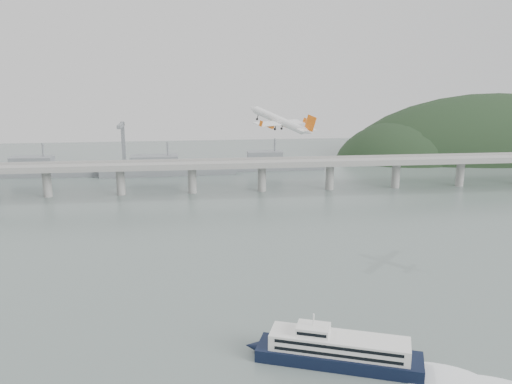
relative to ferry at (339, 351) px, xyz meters
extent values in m
plane|color=slate|center=(-17.43, 28.02, -4.39)|extent=(900.00, 900.00, 0.00)
cube|color=gray|center=(-17.43, 228.02, 15.61)|extent=(800.00, 22.00, 2.20)
cube|color=gray|center=(-17.43, 217.52, 17.61)|extent=(800.00, 0.60, 1.80)
cube|color=gray|center=(-17.43, 238.52, 17.61)|extent=(800.00, 0.60, 1.80)
cylinder|color=gray|center=(-147.43, 228.02, 5.11)|extent=(6.00, 6.00, 21.00)
cylinder|color=gray|center=(-97.43, 228.02, 5.11)|extent=(6.00, 6.00, 21.00)
cylinder|color=gray|center=(-47.43, 228.02, 5.11)|extent=(6.00, 6.00, 21.00)
cylinder|color=gray|center=(2.57, 228.02, 5.11)|extent=(6.00, 6.00, 21.00)
cylinder|color=gray|center=(52.57, 228.02, 5.11)|extent=(6.00, 6.00, 21.00)
cylinder|color=gray|center=(102.57, 228.02, 5.11)|extent=(6.00, 6.00, 21.00)
cylinder|color=gray|center=(152.57, 228.02, 5.11)|extent=(6.00, 6.00, 21.00)
ellipsoid|color=black|center=(252.57, 358.02, -22.39)|extent=(320.00, 150.00, 156.00)
ellipsoid|color=black|center=(157.57, 348.02, -16.39)|extent=(140.00, 110.00, 96.00)
cube|color=slate|center=(-167.43, 298.02, -0.39)|extent=(95.67, 20.15, 8.00)
cube|color=slate|center=(-176.93, 298.02, 7.61)|extent=(33.90, 15.02, 8.00)
cylinder|color=slate|center=(-167.43, 298.02, 15.61)|extent=(1.60, 1.60, 14.00)
cube|color=slate|center=(-67.43, 293.02, -0.39)|extent=(110.55, 21.43, 8.00)
cube|color=slate|center=(-78.43, 293.02, 7.61)|extent=(39.01, 16.73, 8.00)
cylinder|color=slate|center=(-67.43, 293.02, 15.61)|extent=(1.60, 1.60, 14.00)
cube|color=slate|center=(22.57, 303.02, -0.39)|extent=(85.00, 13.60, 8.00)
cube|color=slate|center=(14.07, 303.02, 7.61)|extent=(29.75, 11.90, 8.00)
cylinder|color=slate|center=(22.57, 303.02, 15.61)|extent=(1.60, 1.60, 14.00)
cube|color=slate|center=(-107.43, 328.02, 15.61)|extent=(3.00, 3.00, 40.00)
cube|color=slate|center=(-107.43, 318.02, 33.61)|extent=(3.00, 28.00, 3.00)
cube|color=black|center=(0.00, 0.00, -2.31)|extent=(53.16, 29.63, 4.16)
cone|color=black|center=(-26.38, 9.67, -2.31)|extent=(6.32, 5.70, 4.16)
cube|color=white|center=(0.00, 0.00, 2.38)|extent=(44.62, 24.81, 5.20)
cube|color=black|center=(-1.81, -4.93, 3.73)|extent=(37.19, 13.76, 1.04)
cube|color=black|center=(-1.81, -4.93, 1.23)|extent=(37.19, 13.76, 1.04)
cube|color=black|center=(1.81, 4.94, 3.73)|extent=(37.19, 13.76, 1.04)
cube|color=black|center=(1.81, 4.94, 1.23)|extent=(37.19, 13.76, 1.04)
cube|color=white|center=(-7.82, 2.87, 6.33)|extent=(12.28, 10.42, 2.71)
cube|color=black|center=(-9.09, -0.60, 6.33)|extent=(8.84, 3.34, 1.04)
cylinder|color=white|center=(-7.82, 2.87, 9.66)|extent=(0.67, 0.67, 4.16)
ellipsoid|color=white|center=(27.36, -10.03, -4.34)|extent=(33.30, 24.38, 0.21)
ellipsoid|color=white|center=(41.04, -15.04, -4.34)|extent=(23.69, 14.77, 0.21)
cylinder|color=white|center=(-3.21, 111.07, 60.42)|extent=(22.66, 24.89, 11.88)
cone|color=white|center=(-14.75, 122.80, 65.07)|extent=(6.33, 6.39, 4.92)
cone|color=white|center=(8.82, 98.90, 56.15)|extent=(7.14, 7.04, 5.21)
cube|color=white|center=(-2.73, 110.51, 59.11)|extent=(29.19, 29.55, 3.64)
cube|color=white|center=(8.26, 99.51, 57.16)|extent=(11.37, 11.50, 1.83)
cube|color=orange|center=(9.79, 98.23, 60.25)|extent=(5.09, 4.65, 8.00)
cylinder|color=orange|center=(-0.03, 116.02, 57.81)|extent=(5.16, 5.35, 3.62)
cylinder|color=black|center=(-1.55, 117.56, 58.42)|extent=(2.47, 2.30, 2.47)
cube|color=white|center=(0.21, 115.85, 58.83)|extent=(2.28, 2.22, 1.97)
cylinder|color=orange|center=(-8.28, 107.66, 58.40)|extent=(5.16, 5.35, 3.62)
cylinder|color=black|center=(-9.79, 109.20, 59.01)|extent=(2.47, 2.30, 2.47)
cube|color=white|center=(-8.04, 107.50, 59.43)|extent=(2.28, 2.22, 1.97)
cylinder|color=black|center=(-1.22, 112.78, 57.12)|extent=(1.11, 0.94, 2.59)
cylinder|color=black|center=(-1.49, 112.97, 55.99)|extent=(1.36, 1.29, 1.47)
cylinder|color=black|center=(-5.12, 108.83, 57.40)|extent=(1.11, 0.94, 2.59)
cylinder|color=black|center=(-5.39, 109.02, 56.27)|extent=(1.36, 1.29, 1.47)
cylinder|color=black|center=(-12.55, 120.34, 61.03)|extent=(1.11, 0.94, 2.59)
cylinder|color=black|center=(-12.82, 120.52, 59.90)|extent=(1.36, 1.29, 1.47)
cube|color=orange|center=(11.75, 121.75, 58.84)|extent=(1.89, 1.73, 2.94)
cube|color=orange|center=(-13.74, 95.93, 60.67)|extent=(1.89, 1.73, 2.94)
camera|label=1|loc=(-42.75, -150.36, 90.60)|focal=38.00mm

